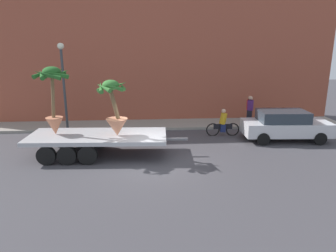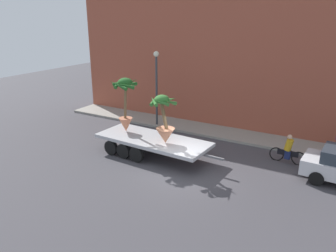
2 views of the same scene
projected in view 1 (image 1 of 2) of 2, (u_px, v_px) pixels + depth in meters
The scene contains 11 objects.
ground_plane at pixel (150, 162), 13.27m from camera, with size 60.00×60.00×0.00m, color #423F44.
sidewalk at pixel (148, 125), 19.13m from camera, with size 24.00×2.20×0.15m, color gray.
building_facade at pixel (146, 48), 19.59m from camera, with size 24.00×1.20×9.29m, color #9E4C38.
flatbed_trailer at pixel (92, 139), 13.91m from camera, with size 7.17×2.67×0.98m.
potted_palm_rear at pixel (53, 96), 13.47m from camera, with size 1.65×1.65×3.01m.
potted_palm_middle at pixel (115, 111), 13.43m from camera, with size 1.39×1.43×2.47m.
cyclist at pixel (223, 124), 16.96m from camera, with size 1.84×0.35×1.54m.
parked_car at pixel (285, 125), 16.12m from camera, with size 4.51×2.06×1.58m.
pedestrian_near_gate at pixel (249, 109), 18.98m from camera, with size 0.36×0.36×1.71m.
pedestrian_far_left at pixel (250, 109), 18.87m from camera, with size 0.36×0.36×1.71m.
street_lamp at pixel (63, 75), 17.21m from camera, with size 0.36×0.36×4.83m.
Camera 1 is at (-0.12, -12.45, 4.92)m, focal length 33.06 mm.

